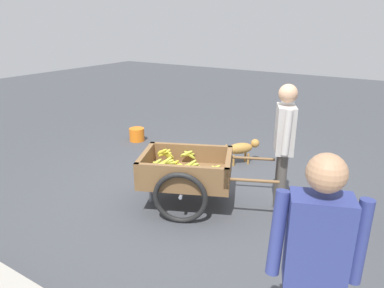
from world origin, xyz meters
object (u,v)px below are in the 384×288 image
(vendor_person, at_px, (284,139))
(bystander_person, at_px, (315,259))
(fruit_cart, at_px, (186,173))
(plastic_bucket, at_px, (137,135))
(dog, at_px, (242,148))

(vendor_person, height_order, bystander_person, bystander_person)
(fruit_cart, bearing_deg, plastic_bucket, -36.06)
(dog, xyz_separation_m, plastic_bucket, (2.24, 0.02, -0.14))
(plastic_bucket, bearing_deg, vendor_person, 160.63)
(bystander_person, bearing_deg, dog, -59.40)
(fruit_cart, distance_m, bystander_person, 2.55)
(fruit_cart, xyz_separation_m, dog, (-0.01, -1.64, -0.17))
(vendor_person, bearing_deg, bystander_person, 113.01)
(dog, bearing_deg, bystander_person, 120.60)
(dog, bearing_deg, plastic_bucket, 0.60)
(fruit_cart, relative_size, vendor_person, 1.15)
(fruit_cart, distance_m, plastic_bucket, 2.77)
(fruit_cart, bearing_deg, vendor_person, -156.03)
(fruit_cart, bearing_deg, bystander_person, 140.47)
(plastic_bucket, bearing_deg, dog, -179.40)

